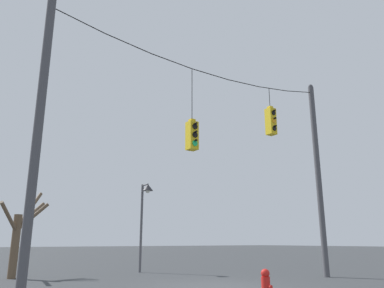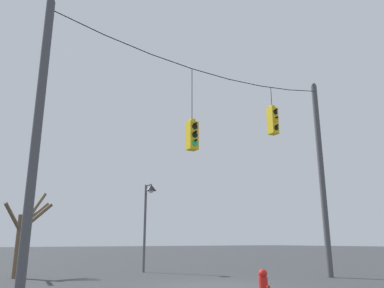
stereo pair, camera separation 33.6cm
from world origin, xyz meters
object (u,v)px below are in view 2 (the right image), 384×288
object	(u,v)px
utility_pole_left	(37,134)
traffic_light_near_left_pole	(192,135)
traffic_light_near_right_pole	(273,121)
street_lamp	(149,203)
utility_pole_right	(322,174)
fire_hydrant	(263,285)
bare_tree	(24,233)

from	to	relation	value
utility_pole_left	traffic_light_near_left_pole	distance (m)	5.07
utility_pole_left	traffic_light_near_right_pole	xyz separation A→B (m)	(8.94, -0.00, 1.96)
street_lamp	utility_pole_right	bearing A→B (deg)	-49.03
utility_pole_left	street_lamp	xyz separation A→B (m)	(6.41, 6.10, -1.00)
utility_pole_right	traffic_light_near_left_pole	world-z (taller)	utility_pole_right
utility_pole_right	traffic_light_near_left_pole	distance (m)	6.73
utility_pole_right	street_lamp	bearing A→B (deg)	130.97
traffic_light_near_left_pole	fire_hydrant	distance (m)	5.59
street_lamp	fire_hydrant	distance (m)	9.78
traffic_light_near_right_pole	street_lamp	bearing A→B (deg)	112.54
utility_pole_left	street_lamp	distance (m)	8.91
utility_pole_left	utility_pole_right	bearing A→B (deg)	0.00
traffic_light_near_left_pole	bare_tree	bearing A→B (deg)	121.51
bare_tree	fire_hydrant	distance (m)	10.65
street_lamp	fire_hydrant	size ratio (longest dim) A/B	5.54
bare_tree	traffic_light_near_right_pole	bearing A→B (deg)	-39.56
traffic_light_near_left_pole	traffic_light_near_right_pole	xyz separation A→B (m)	(3.92, 0.00, 1.22)
street_lamp	bare_tree	distance (m)	5.64
traffic_light_near_left_pole	bare_tree	world-z (taller)	traffic_light_near_left_pole
street_lamp	bare_tree	world-z (taller)	street_lamp
utility_pole_left	fire_hydrant	bearing A→B (deg)	-31.69
traffic_light_near_right_pole	fire_hydrant	bearing A→B (deg)	-140.54
street_lamp	fire_hydrant	bearing A→B (deg)	-97.99
utility_pole_left	street_lamp	bearing A→B (deg)	43.61
traffic_light_near_left_pole	bare_tree	xyz separation A→B (m)	(-4.03, 6.57, -3.23)
utility_pole_right	traffic_light_near_right_pole	xyz separation A→B (m)	(-2.77, -0.00, 1.96)
utility_pole_right	traffic_light_near_left_pole	xyz separation A→B (m)	(-6.69, -0.00, 0.74)
bare_tree	fire_hydrant	bearing A→B (deg)	-67.06
utility_pole_left	bare_tree	bearing A→B (deg)	81.40
fire_hydrant	traffic_light_near_right_pole	bearing A→B (deg)	39.46
traffic_light_near_right_pole	street_lamp	distance (m)	7.24
traffic_light_near_right_pole	bare_tree	size ratio (longest dim) A/B	0.57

